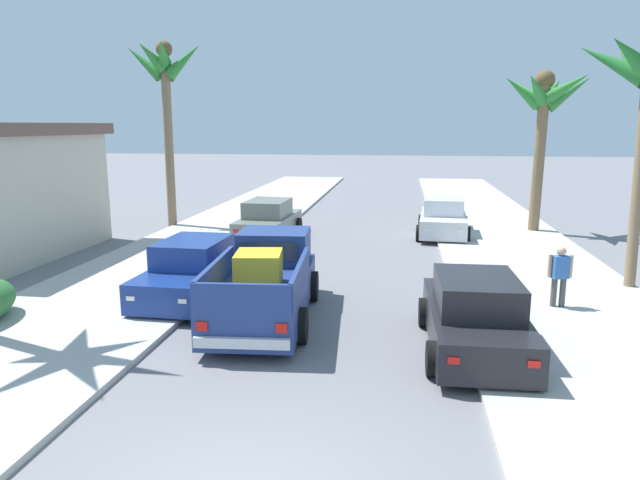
{
  "coord_description": "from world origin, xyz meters",
  "views": [
    {
      "loc": [
        1.75,
        -5.6,
        4.42
      ],
      "look_at": [
        -0.52,
        10.2,
        1.2
      ],
      "focal_mm": 32.13,
      "sensor_mm": 36.0,
      "label": 1
    }
  ],
  "objects_px": {
    "palm_tree_right_fore": "(545,105)",
    "car_left_near": "(268,221)",
    "pickup_truck": "(266,283)",
    "car_right_mid": "(193,271)",
    "pedestrian": "(560,274)",
    "car_right_near": "(475,316)",
    "palm_tree_right_mid": "(165,77)",
    "car_left_mid": "(443,218)"
  },
  "relations": [
    {
      "from": "car_right_near",
      "to": "pedestrian",
      "type": "height_order",
      "value": "pedestrian"
    },
    {
      "from": "pickup_truck",
      "to": "car_right_near",
      "type": "relative_size",
      "value": 1.24
    },
    {
      "from": "palm_tree_right_fore",
      "to": "palm_tree_right_mid",
      "type": "height_order",
      "value": "palm_tree_right_mid"
    },
    {
      "from": "pickup_truck",
      "to": "car_left_near",
      "type": "bearing_deg",
      "value": 102.91
    },
    {
      "from": "car_left_mid",
      "to": "pedestrian",
      "type": "relative_size",
      "value": 2.73
    },
    {
      "from": "pickup_truck",
      "to": "palm_tree_right_mid",
      "type": "bearing_deg",
      "value": 121.77
    },
    {
      "from": "palm_tree_right_fore",
      "to": "palm_tree_right_mid",
      "type": "xyz_separation_m",
      "value": [
        -15.53,
        -0.69,
        1.19
      ]
    },
    {
      "from": "pickup_truck",
      "to": "car_right_near",
      "type": "distance_m",
      "value": 4.79
    },
    {
      "from": "car_right_mid",
      "to": "pickup_truck",
      "type": "bearing_deg",
      "value": -27.92
    },
    {
      "from": "car_left_near",
      "to": "pedestrian",
      "type": "bearing_deg",
      "value": -41.09
    },
    {
      "from": "car_left_mid",
      "to": "car_right_mid",
      "type": "bearing_deg",
      "value": -125.86
    },
    {
      "from": "palm_tree_right_mid",
      "to": "pedestrian",
      "type": "xyz_separation_m",
      "value": [
        13.79,
        -9.8,
        -5.49
      ]
    },
    {
      "from": "pickup_truck",
      "to": "palm_tree_right_fore",
      "type": "height_order",
      "value": "palm_tree_right_fore"
    },
    {
      "from": "pickup_truck",
      "to": "car_left_mid",
      "type": "distance_m",
      "value": 11.78
    },
    {
      "from": "car_right_near",
      "to": "pedestrian",
      "type": "relative_size",
      "value": 2.7
    },
    {
      "from": "palm_tree_right_fore",
      "to": "palm_tree_right_mid",
      "type": "relative_size",
      "value": 0.83
    },
    {
      "from": "pickup_truck",
      "to": "car_left_near",
      "type": "distance_m",
      "value": 9.47
    },
    {
      "from": "pickup_truck",
      "to": "car_right_mid",
      "type": "bearing_deg",
      "value": 152.08
    },
    {
      "from": "car_left_near",
      "to": "car_right_mid",
      "type": "height_order",
      "value": "same"
    },
    {
      "from": "car_right_mid",
      "to": "palm_tree_right_fore",
      "type": "relative_size",
      "value": 0.66
    },
    {
      "from": "palm_tree_right_fore",
      "to": "pickup_truck",
      "type": "bearing_deg",
      "value": -125.88
    },
    {
      "from": "car_left_near",
      "to": "pedestrian",
      "type": "height_order",
      "value": "pedestrian"
    },
    {
      "from": "car_right_near",
      "to": "car_left_mid",
      "type": "relative_size",
      "value": 0.99
    },
    {
      "from": "car_right_near",
      "to": "palm_tree_right_fore",
      "type": "height_order",
      "value": "palm_tree_right_fore"
    },
    {
      "from": "car_right_near",
      "to": "car_right_mid",
      "type": "xyz_separation_m",
      "value": [
        -6.77,
        2.59,
        0.0
      ]
    },
    {
      "from": "pedestrian",
      "to": "pickup_truck",
      "type": "bearing_deg",
      "value": -168.47
    },
    {
      "from": "palm_tree_right_fore",
      "to": "car_left_near",
      "type": "bearing_deg",
      "value": -166.07
    },
    {
      "from": "palm_tree_right_mid",
      "to": "pedestrian",
      "type": "relative_size",
      "value": 4.95
    },
    {
      "from": "pedestrian",
      "to": "car_right_near",
      "type": "bearing_deg",
      "value": -129.05
    },
    {
      "from": "car_left_near",
      "to": "palm_tree_right_fore",
      "type": "bearing_deg",
      "value": 13.93
    },
    {
      "from": "car_right_mid",
      "to": "palm_tree_right_fore",
      "type": "bearing_deg",
      "value": 44.79
    },
    {
      "from": "car_right_mid",
      "to": "palm_tree_right_mid",
      "type": "relative_size",
      "value": 0.55
    },
    {
      "from": "car_left_near",
      "to": "palm_tree_right_mid",
      "type": "bearing_deg",
      "value": 157.78
    },
    {
      "from": "pickup_truck",
      "to": "car_right_mid",
      "type": "height_order",
      "value": "pickup_truck"
    },
    {
      "from": "palm_tree_right_mid",
      "to": "car_left_near",
      "type": "bearing_deg",
      "value": -22.22
    },
    {
      "from": "pickup_truck",
      "to": "palm_tree_right_fore",
      "type": "relative_size",
      "value": 0.81
    },
    {
      "from": "pedestrian",
      "to": "palm_tree_right_fore",
      "type": "bearing_deg",
      "value": 80.61
    },
    {
      "from": "car_left_near",
      "to": "car_right_near",
      "type": "xyz_separation_m",
      "value": [
        6.69,
        -10.65,
        0.0
      ]
    },
    {
      "from": "pickup_truck",
      "to": "palm_tree_right_fore",
      "type": "distance_m",
      "value": 15.31
    },
    {
      "from": "car_left_near",
      "to": "pickup_truck",
      "type": "bearing_deg",
      "value": -77.09
    },
    {
      "from": "palm_tree_right_mid",
      "to": "car_right_near",
      "type": "bearing_deg",
      "value": -47.65
    },
    {
      "from": "car_right_near",
      "to": "car_left_near",
      "type": "bearing_deg",
      "value": 122.11
    }
  ]
}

